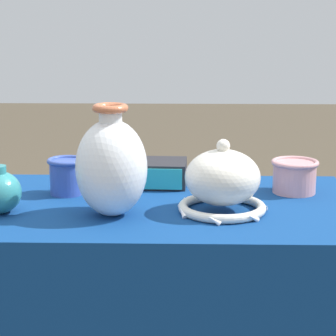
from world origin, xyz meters
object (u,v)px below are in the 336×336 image
Objects in this scene: vase_tall_bulbous at (111,166)px; cup_wide_cobalt at (66,175)px; cup_wide_rose at (294,175)px; vase_dome_bell at (222,183)px; mosaic_tile_box at (162,173)px.

vase_tall_bulbous reaches higher than cup_wide_cobalt.
vase_dome_bell is at bearing -138.24° from cup_wide_rose.
vase_dome_bell is at bearing -56.15° from mosaic_tile_box.
vase_tall_bulbous is at bearing -155.17° from cup_wide_rose.
vase_dome_bell is 2.26× the size of cup_wide_cobalt.
cup_wide_rose is at bearing 24.83° from vase_tall_bulbous.
vase_dome_bell reaches higher than cup_wide_rose.
vase_tall_bulbous is at bearing -52.88° from cup_wide_cobalt.
cup_wide_cobalt is (-0.39, 0.15, -0.02)m from vase_dome_bell.
mosaic_tile_box is 1.14× the size of cup_wide_rose.
vase_tall_bulbous is 1.17× the size of vase_dome_bell.
cup_wide_cobalt is 0.79× the size of cup_wide_rose.
vase_tall_bulbous reaches higher than mosaic_tile_box.
mosaic_tile_box is at bearing 169.05° from cup_wide_rose.
cup_wide_cobalt is (-0.24, -0.10, 0.02)m from mosaic_tile_box.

